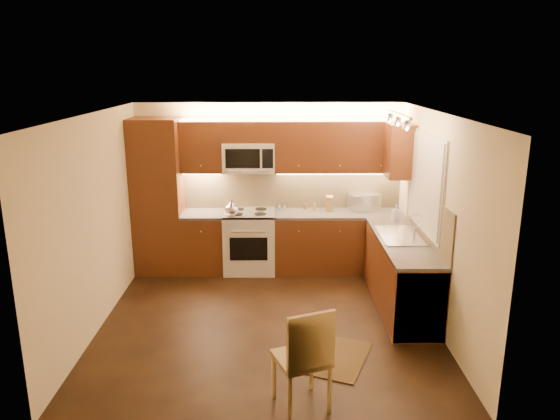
{
  "coord_description": "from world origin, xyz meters",
  "views": [
    {
      "loc": [
        0.1,
        -5.93,
        2.99
      ],
      "look_at": [
        0.15,
        0.55,
        1.25
      ],
      "focal_mm": 33.97,
      "sensor_mm": 36.0,
      "label": 1
    }
  ],
  "objects_px": {
    "stove": "(250,241)",
    "knife_block": "(329,203)",
    "sink": "(401,230)",
    "toaster_oven": "(364,202)",
    "microwave": "(249,157)",
    "kettle": "(232,208)",
    "soap_bottle": "(396,212)",
    "dining_chair": "(301,356)"
  },
  "relations": [
    {
      "from": "kettle",
      "to": "dining_chair",
      "type": "distance_m",
      "value": 3.32
    },
    {
      "from": "microwave",
      "to": "kettle",
      "type": "height_order",
      "value": "microwave"
    },
    {
      "from": "toaster_oven",
      "to": "dining_chair",
      "type": "height_order",
      "value": "toaster_oven"
    },
    {
      "from": "sink",
      "to": "toaster_oven",
      "type": "height_order",
      "value": "toaster_oven"
    },
    {
      "from": "knife_block",
      "to": "stove",
      "type": "bearing_deg",
      "value": -169.45
    },
    {
      "from": "toaster_oven",
      "to": "knife_block",
      "type": "height_order",
      "value": "toaster_oven"
    },
    {
      "from": "kettle",
      "to": "soap_bottle",
      "type": "xyz_separation_m",
      "value": [
        2.34,
        -0.16,
        -0.03
      ]
    },
    {
      "from": "microwave",
      "to": "knife_block",
      "type": "relative_size",
      "value": 3.41
    },
    {
      "from": "sink",
      "to": "soap_bottle",
      "type": "xyz_separation_m",
      "value": [
        0.1,
        0.75,
        0.03
      ]
    },
    {
      "from": "microwave",
      "to": "dining_chair",
      "type": "bearing_deg",
      "value": -79.91
    },
    {
      "from": "microwave",
      "to": "kettle",
      "type": "relative_size",
      "value": 3.26
    },
    {
      "from": "knife_block",
      "to": "soap_bottle",
      "type": "relative_size",
      "value": 1.03
    },
    {
      "from": "kettle",
      "to": "toaster_oven",
      "type": "relative_size",
      "value": 0.55
    },
    {
      "from": "sink",
      "to": "toaster_oven",
      "type": "bearing_deg",
      "value": 101.68
    },
    {
      "from": "microwave",
      "to": "knife_block",
      "type": "distance_m",
      "value": 1.4
    },
    {
      "from": "stove",
      "to": "microwave",
      "type": "bearing_deg",
      "value": 90.0
    },
    {
      "from": "stove",
      "to": "sink",
      "type": "distance_m",
      "value": 2.35
    },
    {
      "from": "soap_bottle",
      "to": "dining_chair",
      "type": "height_order",
      "value": "soap_bottle"
    },
    {
      "from": "stove",
      "to": "sink",
      "type": "bearing_deg",
      "value": -29.36
    },
    {
      "from": "kettle",
      "to": "soap_bottle",
      "type": "height_order",
      "value": "kettle"
    },
    {
      "from": "sink",
      "to": "toaster_oven",
      "type": "relative_size",
      "value": 2.04
    },
    {
      "from": "microwave",
      "to": "soap_bottle",
      "type": "relative_size",
      "value": 3.51
    },
    {
      "from": "kettle",
      "to": "toaster_oven",
      "type": "bearing_deg",
      "value": 11.55
    },
    {
      "from": "knife_block",
      "to": "microwave",
      "type": "bearing_deg",
      "value": -175.84
    },
    {
      "from": "toaster_oven",
      "to": "dining_chair",
      "type": "distance_m",
      "value": 3.76
    },
    {
      "from": "stove",
      "to": "soap_bottle",
      "type": "xyz_separation_m",
      "value": [
        2.1,
        -0.37,
        0.55
      ]
    },
    {
      "from": "kettle",
      "to": "dining_chair",
      "type": "height_order",
      "value": "kettle"
    },
    {
      "from": "stove",
      "to": "toaster_oven",
      "type": "relative_size",
      "value": 2.18
    },
    {
      "from": "toaster_oven",
      "to": "soap_bottle",
      "type": "xyz_separation_m",
      "value": [
        0.37,
        -0.55,
        -0.02
      ]
    },
    {
      "from": "stove",
      "to": "knife_block",
      "type": "distance_m",
      "value": 1.33
    },
    {
      "from": "soap_bottle",
      "to": "microwave",
      "type": "bearing_deg",
      "value": 158.57
    },
    {
      "from": "microwave",
      "to": "soap_bottle",
      "type": "height_order",
      "value": "microwave"
    },
    {
      "from": "dining_chair",
      "to": "sink",
      "type": "bearing_deg",
      "value": 37.15
    },
    {
      "from": "kettle",
      "to": "soap_bottle",
      "type": "bearing_deg",
      "value": -3.62
    },
    {
      "from": "microwave",
      "to": "kettle",
      "type": "distance_m",
      "value": 0.8
    },
    {
      "from": "toaster_oven",
      "to": "sink",
      "type": "bearing_deg",
      "value": -95.0
    },
    {
      "from": "stove",
      "to": "dining_chair",
      "type": "xyz_separation_m",
      "value": [
        0.62,
        -3.38,
        0.04
      ]
    },
    {
      "from": "soap_bottle",
      "to": "dining_chair",
      "type": "bearing_deg",
      "value": -124.03
    },
    {
      "from": "microwave",
      "to": "stove",
      "type": "bearing_deg",
      "value": -90.0
    },
    {
      "from": "toaster_oven",
      "to": "microwave",
      "type": "bearing_deg",
      "value": 164.77
    },
    {
      "from": "microwave",
      "to": "toaster_oven",
      "type": "xyz_separation_m",
      "value": [
        1.73,
        0.04,
        -0.69
      ]
    },
    {
      "from": "stove",
      "to": "knife_block",
      "type": "relative_size",
      "value": 4.13
    }
  ]
}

